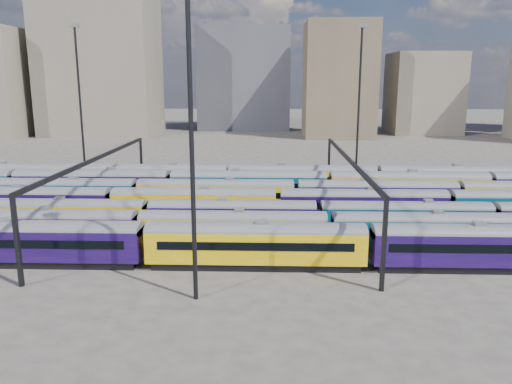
{
  "coord_description": "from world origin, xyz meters",
  "views": [
    {
      "loc": [
        0.92,
        -58.48,
        16.86
      ],
      "look_at": [
        -1.05,
        3.46,
        3.0
      ],
      "focal_mm": 35.0,
      "sensor_mm": 36.0,
      "label": 1
    }
  ],
  "objects_px": {
    "mast_2": "(191,121)",
    "rake_1": "(138,225)",
    "rake_2": "(233,213)",
    "rake_0": "(369,241)"
  },
  "relations": [
    {
      "from": "rake_2",
      "to": "rake_0",
      "type": "bearing_deg",
      "value": -37.17
    },
    {
      "from": "rake_0",
      "to": "rake_1",
      "type": "bearing_deg",
      "value": 167.44
    },
    {
      "from": "rake_1",
      "to": "rake_2",
      "type": "height_order",
      "value": "rake_1"
    },
    {
      "from": "rake_2",
      "to": "mast_2",
      "type": "bearing_deg",
      "value": -95.38
    },
    {
      "from": "rake_0",
      "to": "rake_2",
      "type": "relative_size",
      "value": 1.3
    },
    {
      "from": "mast_2",
      "to": "rake_1",
      "type": "bearing_deg",
      "value": 122.55
    },
    {
      "from": "rake_0",
      "to": "mast_2",
      "type": "relative_size",
      "value": 4.79
    },
    {
      "from": "rake_2",
      "to": "mast_2",
      "type": "relative_size",
      "value": 3.7
    },
    {
      "from": "rake_1",
      "to": "rake_0",
      "type": "bearing_deg",
      "value": -12.56
    },
    {
      "from": "rake_1",
      "to": "mast_2",
      "type": "xyz_separation_m",
      "value": [
        7.66,
        -12.0,
        11.47
      ]
    }
  ]
}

